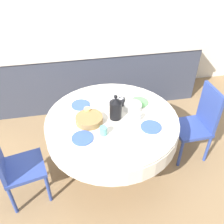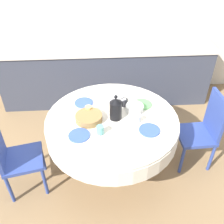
{
  "view_description": "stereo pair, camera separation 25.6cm",
  "coord_description": "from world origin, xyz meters",
  "views": [
    {
      "loc": [
        -0.39,
        -2.0,
        2.38
      ],
      "look_at": [
        0.0,
        0.0,
        0.83
      ],
      "focal_mm": 40.0,
      "sensor_mm": 36.0,
      "label": 1
    },
    {
      "loc": [
        -0.13,
        -2.03,
        2.38
      ],
      "look_at": [
        0.0,
        0.0,
        0.83
      ],
      "focal_mm": 40.0,
      "sensor_mm": 36.0,
      "label": 2
    }
  ],
  "objects": [
    {
      "name": "plate_far_left",
      "position": [
        -0.3,
        0.29,
        0.76
      ],
      "size": [
        0.21,
        0.21,
        0.01
      ],
      "primitive_type": "cylinder",
      "color": "#3856AD",
      "rests_on": "dining_table"
    },
    {
      "name": "plate_far_right",
      "position": [
        0.36,
        0.22,
        0.76
      ],
      "size": [
        0.21,
        0.21,
        0.01
      ],
      "primitive_type": "cylinder",
      "color": "#5BA85B",
      "rests_on": "dining_table"
    },
    {
      "name": "ground_plane",
      "position": [
        0.0,
        0.0,
        0.0
      ],
      "size": [
        12.0,
        12.0,
        0.0
      ],
      "primitive_type": "plane",
      "color": "#8E704C"
    },
    {
      "name": "cup_far_left",
      "position": [
        -0.24,
        0.1,
        0.79
      ],
      "size": [
        0.07,
        0.07,
        0.09
      ],
      "primitive_type": "cylinder",
      "color": "#DBB766",
      "rests_on": "dining_table"
    },
    {
      "name": "wall_back",
      "position": [
        0.0,
        1.83,
        1.3
      ],
      "size": [
        7.0,
        0.05,
        2.6
      ],
      "color": "silver",
      "rests_on": "ground_plane"
    },
    {
      "name": "cup_near_right",
      "position": [
        0.25,
        -0.08,
        0.79
      ],
      "size": [
        0.07,
        0.07,
        0.09
      ],
      "primitive_type": "cylinder",
      "color": "white",
      "rests_on": "dining_table"
    },
    {
      "name": "dining_table",
      "position": [
        0.0,
        0.0,
        0.63
      ],
      "size": [
        1.4,
        1.4,
        0.75
      ],
      "color": "brown",
      "rests_on": "ground_plane"
    },
    {
      "name": "plate_near_left",
      "position": [
        -0.33,
        -0.25,
        0.76
      ],
      "size": [
        0.21,
        0.21,
        0.01
      ],
      "primitive_type": "cylinder",
      "color": "#3856AD",
      "rests_on": "dining_table"
    },
    {
      "name": "plate_near_right",
      "position": [
        0.35,
        -0.22,
        0.76
      ],
      "size": [
        0.21,
        0.21,
        0.01
      ],
      "primitive_type": "cylinder",
      "color": "#3856AD",
      "rests_on": "dining_table"
    },
    {
      "name": "teapot",
      "position": [
        0.04,
        0.2,
        0.83
      ],
      "size": [
        0.19,
        0.14,
        0.18
      ],
      "color": "white",
      "rests_on": "dining_table"
    },
    {
      "name": "chair_left",
      "position": [
        1.05,
        0.04,
        0.51
      ],
      "size": [
        0.41,
        0.41,
        0.94
      ],
      "rotation": [
        0.0,
        0.0,
        -4.67
      ],
      "color": "#2D428E",
      "rests_on": "ground_plane"
    },
    {
      "name": "cup_far_right",
      "position": [
        0.15,
        0.21,
        0.79
      ],
      "size": [
        0.07,
        0.07,
        0.09
      ],
      "primitive_type": "cylinder",
      "color": "#28282D",
      "rests_on": "dining_table"
    },
    {
      "name": "cup_near_left",
      "position": [
        -0.13,
        -0.23,
        0.79
      ],
      "size": [
        0.07,
        0.07,
        0.09
      ],
      "primitive_type": "cylinder",
      "color": "#5BA39E",
      "rests_on": "dining_table"
    },
    {
      "name": "chair_right",
      "position": [
        -1.02,
        -0.22,
        0.51
      ],
      "size": [
        0.48,
        0.48,
        0.94
      ],
      "rotation": [
        0.0,
        0.0,
        -1.36
      ],
      "color": "#2D428E",
      "rests_on": "ground_plane"
    },
    {
      "name": "coffee_carafe",
      "position": [
        0.04,
        -0.0,
        0.87
      ],
      "size": [
        0.13,
        0.13,
        0.28
      ],
      "color": "black",
      "rests_on": "dining_table"
    },
    {
      "name": "bread_basket",
      "position": [
        -0.24,
        -0.02,
        0.78
      ],
      "size": [
        0.28,
        0.28,
        0.07
      ],
      "primitive_type": "cylinder",
      "color": "olive",
      "rests_on": "dining_table"
    },
    {
      "name": "fruit_bowl",
      "position": [
        0.25,
        0.11,
        0.78
      ],
      "size": [
        0.19,
        0.19,
        0.07
      ],
      "primitive_type": "cylinder",
      "color": "silver",
      "rests_on": "dining_table"
    },
    {
      "name": "kitchen_counter",
      "position": [
        0.0,
        1.49,
        0.46
      ],
      "size": [
        3.24,
        0.64,
        0.92
      ],
      "color": "#383D4C",
      "rests_on": "ground_plane"
    }
  ]
}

